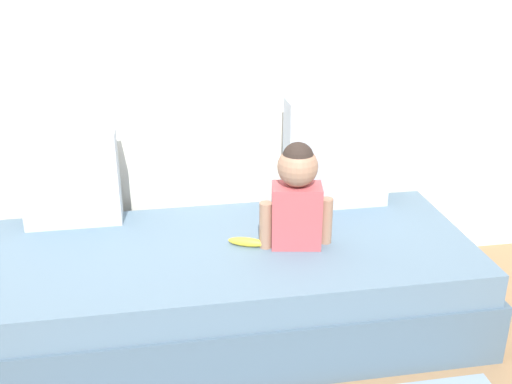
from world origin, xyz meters
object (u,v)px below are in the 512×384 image
(throw_pillow_left, at_px, (70,179))
(toddler, at_px, (297,194))
(banana, at_px, (247,242))
(throw_pillow_right, at_px, (337,153))
(couch, at_px, (219,289))

(throw_pillow_left, relative_size, toddler, 0.93)
(throw_pillow_left, distance_m, banana, 0.88)
(throw_pillow_left, height_order, banana, throw_pillow_left)
(throw_pillow_right, relative_size, toddler, 1.15)
(couch, distance_m, throw_pillow_left, 0.86)
(banana, bearing_deg, throw_pillow_right, 36.57)
(throw_pillow_left, distance_m, throw_pillow_right, 1.29)
(throw_pillow_right, height_order, banana, throw_pillow_right)
(couch, bearing_deg, throw_pillow_left, 150.35)
(toddler, bearing_deg, throw_pillow_right, 53.52)
(couch, height_order, toddler, toddler)
(couch, xyz_separation_m, throw_pillow_right, (0.64, 0.37, 0.49))
(throw_pillow_right, xyz_separation_m, banana, (-0.51, -0.38, -0.25))
(banana, bearing_deg, throw_pillow_left, 153.67)
(couch, xyz_separation_m, throw_pillow_left, (-0.64, 0.37, 0.44))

